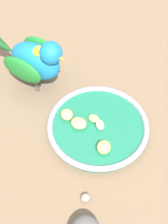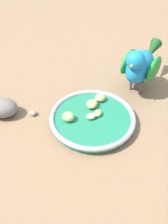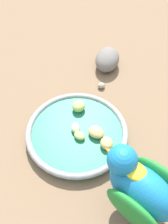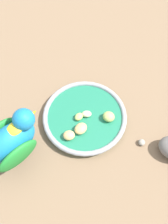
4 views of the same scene
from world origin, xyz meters
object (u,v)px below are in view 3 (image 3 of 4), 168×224
parrot (145,191)px  apple_piece_2 (75,128)px  apple_piece_0 (80,136)px  pebble_0 (101,86)px  apple_piece_3 (96,132)px  feeding_bowl (77,133)px  apple_piece_4 (107,143)px  rock_large (107,59)px  apple_piece_1 (79,106)px

parrot → apple_piece_2: bearing=-12.9°
apple_piece_0 → pebble_0: apple_piece_0 is taller
apple_piece_0 → pebble_0: 0.18m
apple_piece_3 → pebble_0: 0.16m
feeding_bowl → apple_piece_4: (0.04, -0.06, 0.02)m
feeding_bowl → apple_piece_4: bearing=-55.3°
apple_piece_0 → rock_large: bearing=47.9°
apple_piece_0 → apple_piece_3: size_ratio=0.72×
apple_piece_2 → apple_piece_4: apple_piece_4 is taller
parrot → feeding_bowl: bearing=-12.8°
feeding_bowl → pebble_0: size_ratio=12.13×
feeding_bowl → apple_piece_4: 0.07m
apple_piece_2 → parrot: (0.03, -0.20, 0.06)m
feeding_bowl → rock_large: rock_large is taller
apple_piece_0 → apple_piece_1: size_ratio=0.80×
apple_piece_0 → pebble_0: size_ratio=1.36×
parrot → rock_large: 0.40m
apple_piece_1 → apple_piece_3: 0.08m
apple_piece_1 → apple_piece_2: apple_piece_1 is taller
apple_piece_4 → rock_large: rock_large is taller
apple_piece_2 → pebble_0: (0.12, 0.10, -0.02)m
feeding_bowl → apple_piece_3: (0.03, -0.02, 0.01)m
apple_piece_4 → apple_piece_0: bearing=134.3°
apple_piece_4 → apple_piece_3: bearing=101.0°
feeding_bowl → pebble_0: (0.12, 0.11, -0.01)m
feeding_bowl → apple_piece_2: 0.01m
feeding_bowl → apple_piece_1: bearing=61.3°
apple_piece_0 → apple_piece_3: apple_piece_3 is taller
parrot → apple_piece_0: bearing=-11.7°
apple_piece_3 → apple_piece_4: same height
apple_piece_1 → apple_piece_3: size_ratio=0.90×
apple_piece_2 → apple_piece_4: 0.08m
apple_piece_1 → parrot: 0.26m
apple_piece_2 → rock_large: bearing=44.5°
apple_piece_1 → apple_piece_3: apple_piece_1 is taller
parrot → apple_piece_3: bearing=-22.8°
apple_piece_2 → apple_piece_3: 0.05m
apple_piece_1 → feeding_bowl: bearing=-118.7°
apple_piece_4 → parrot: bearing=-93.8°
apple_piece_0 → apple_piece_2: size_ratio=0.98×
apple_piece_1 → parrot: parrot is taller
apple_piece_2 → pebble_0: apple_piece_2 is taller
apple_piece_1 → apple_piece_4: size_ratio=1.05×
apple_piece_2 → feeding_bowl: bearing=-85.3°
apple_piece_4 → parrot: size_ratio=0.14×
apple_piece_1 → parrot: (0.00, -0.25, 0.06)m
apple_piece_1 → apple_piece_2: 0.06m
apple_piece_4 → rock_large: 0.27m
feeding_bowl → apple_piece_2: (-0.00, 0.01, 0.01)m
apple_piece_3 → rock_large: rock_large is taller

